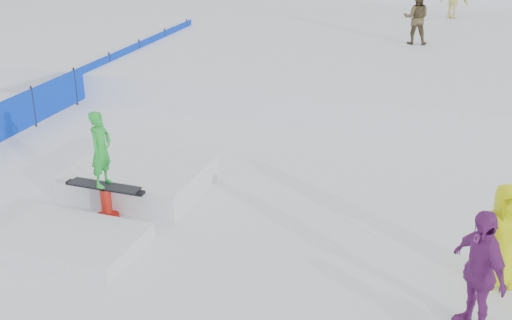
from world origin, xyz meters
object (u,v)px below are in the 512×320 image
(safety_fence, at_px, (75,86))
(spectator_yellow, at_px, (503,236))
(walker_olive, at_px, (416,18))
(jib_rail_feature, at_px, (122,191))
(spectator_purple, at_px, (478,271))

(safety_fence, xyz_separation_m, spectator_yellow, (11.34, -5.62, 0.30))
(safety_fence, relative_size, walker_olive, 9.02)
(walker_olive, distance_m, spectator_yellow, 13.41)
(jib_rail_feature, bearing_deg, walker_olive, 71.63)
(spectator_purple, bearing_deg, safety_fence, -158.41)
(walker_olive, xyz_separation_m, spectator_purple, (2.40, -14.37, -0.76))
(safety_fence, relative_size, spectator_purple, 8.64)
(safety_fence, distance_m, spectator_yellow, 12.66)
(spectator_yellow, relative_size, jib_rail_feature, 0.39)
(walker_olive, xyz_separation_m, spectator_yellow, (2.74, -13.10, -0.84))
(safety_fence, distance_m, spectator_purple, 12.98)
(spectator_purple, bearing_deg, spectator_yellow, 128.63)
(walker_olive, distance_m, jib_rail_feature, 13.35)
(spectator_yellow, xyz_separation_m, jib_rail_feature, (-6.93, 0.50, -0.55))
(walker_olive, relative_size, spectator_purple, 0.96)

